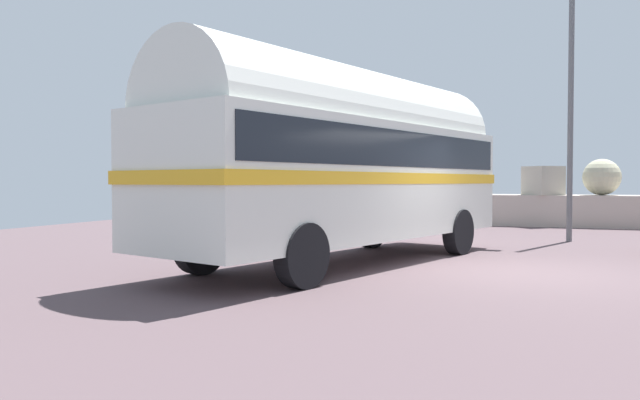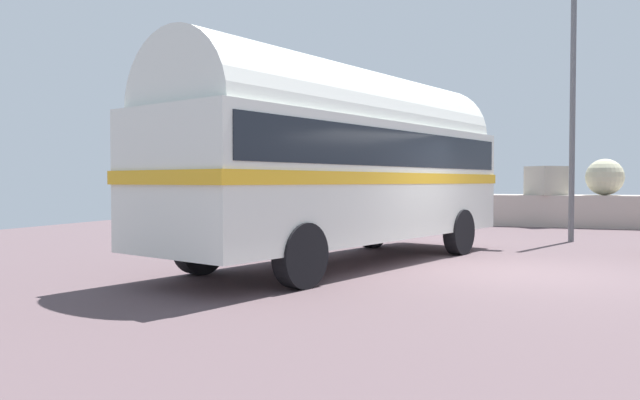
# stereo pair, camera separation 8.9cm
# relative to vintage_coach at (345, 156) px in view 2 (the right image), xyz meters

# --- Properties ---
(ground) EXTENTS (32.00, 26.00, 0.02)m
(ground) POSITION_rel_vintage_coach_xyz_m (3.13, -0.03, -2.04)
(ground) COLOR #534246
(breakwater) EXTENTS (31.36, 2.30, 2.41)m
(breakwater) POSITION_rel_vintage_coach_xyz_m (3.15, 11.79, -1.29)
(breakwater) COLOR #B4A69B
(breakwater) RESTS_ON ground
(vintage_coach) EXTENTS (4.96, 8.90, 3.70)m
(vintage_coach) POSITION_rel_vintage_coach_xyz_m (0.00, 0.00, 0.00)
(vintage_coach) COLOR black
(vintage_coach) RESTS_ON ground
(lamp_post) EXTENTS (0.89, 0.26, 7.33)m
(lamp_post) POSITION_rel_vintage_coach_xyz_m (4.13, 5.94, 2.03)
(lamp_post) COLOR #5B5B60
(lamp_post) RESTS_ON ground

